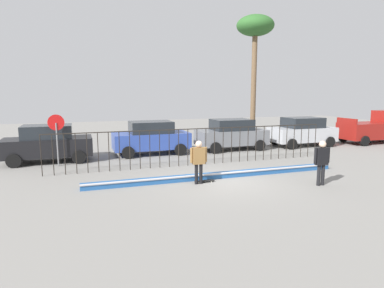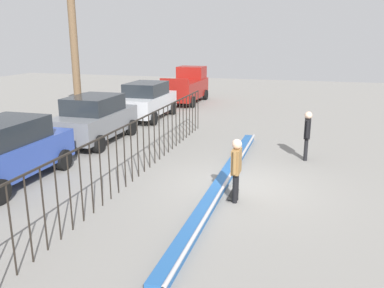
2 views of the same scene
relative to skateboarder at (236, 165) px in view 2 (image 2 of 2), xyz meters
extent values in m
plane|color=gray|center=(1.09, 0.09, -1.02)|extent=(60.00, 60.00, 0.00)
cube|color=#235699|center=(1.09, 0.59, -0.91)|extent=(11.00, 0.36, 0.22)
cylinder|color=#B2B2B7|center=(1.09, 0.41, -0.80)|extent=(11.00, 0.09, 0.09)
cylinder|color=black|center=(-4.51, 3.25, -0.12)|extent=(0.04, 0.04, 1.81)
cylinder|color=black|center=(-4.05, 3.25, -0.12)|extent=(0.04, 0.04, 1.81)
cylinder|color=black|center=(-3.58, 3.25, -0.12)|extent=(0.04, 0.04, 1.81)
cylinder|color=black|center=(-3.11, 3.25, -0.12)|extent=(0.04, 0.04, 1.81)
cylinder|color=black|center=(-2.65, 3.25, -0.12)|extent=(0.04, 0.04, 1.81)
cylinder|color=black|center=(-2.18, 3.25, -0.12)|extent=(0.04, 0.04, 1.81)
cylinder|color=black|center=(-1.71, 3.25, -0.12)|extent=(0.04, 0.04, 1.81)
cylinder|color=black|center=(-1.25, 3.25, -0.12)|extent=(0.04, 0.04, 1.81)
cylinder|color=black|center=(-0.78, 3.25, -0.12)|extent=(0.04, 0.04, 1.81)
cylinder|color=black|center=(-0.31, 3.25, -0.12)|extent=(0.04, 0.04, 1.81)
cylinder|color=black|center=(0.15, 3.25, -0.12)|extent=(0.04, 0.04, 1.81)
cylinder|color=black|center=(0.62, 3.25, -0.12)|extent=(0.04, 0.04, 1.81)
cylinder|color=black|center=(1.09, 3.25, -0.12)|extent=(0.04, 0.04, 1.81)
cylinder|color=black|center=(1.55, 3.25, -0.12)|extent=(0.04, 0.04, 1.81)
cylinder|color=black|center=(2.02, 3.25, -0.12)|extent=(0.04, 0.04, 1.81)
cylinder|color=black|center=(2.49, 3.25, -0.12)|extent=(0.04, 0.04, 1.81)
cylinder|color=black|center=(2.95, 3.25, -0.12)|extent=(0.04, 0.04, 1.81)
cylinder|color=black|center=(3.42, 3.25, -0.12)|extent=(0.04, 0.04, 1.81)
cylinder|color=black|center=(3.89, 3.25, -0.12)|extent=(0.04, 0.04, 1.81)
cylinder|color=black|center=(4.35, 3.25, -0.12)|extent=(0.04, 0.04, 1.81)
cylinder|color=black|center=(4.82, 3.25, -0.12)|extent=(0.04, 0.04, 1.81)
cylinder|color=black|center=(5.29, 3.25, -0.12)|extent=(0.04, 0.04, 1.81)
cylinder|color=black|center=(5.75, 3.25, -0.12)|extent=(0.04, 0.04, 1.81)
cylinder|color=black|center=(6.22, 3.25, -0.12)|extent=(0.04, 0.04, 1.81)
cylinder|color=black|center=(6.69, 3.25, -0.12)|extent=(0.04, 0.04, 1.81)
cylinder|color=black|center=(7.15, 3.25, -0.12)|extent=(0.04, 0.04, 1.81)
cylinder|color=black|center=(7.62, 3.25, -0.12)|extent=(0.04, 0.04, 1.81)
cylinder|color=black|center=(8.09, 3.25, -0.12)|extent=(0.04, 0.04, 1.81)
cube|color=black|center=(1.09, 3.25, 0.77)|extent=(14.00, 0.04, 0.04)
cylinder|color=black|center=(-0.09, 0.00, -0.63)|extent=(0.13, 0.13, 0.79)
cylinder|color=black|center=(0.09, 0.00, -0.63)|extent=(0.13, 0.13, 0.79)
cube|color=olive|center=(0.00, 0.00, 0.10)|extent=(0.48, 0.21, 0.65)
sphere|color=beige|center=(0.00, 0.00, 0.55)|extent=(0.26, 0.26, 0.26)
cylinder|color=olive|center=(-0.29, 0.00, 0.13)|extent=(0.10, 0.10, 0.58)
cylinder|color=olive|center=(0.29, 0.00, 0.13)|extent=(0.10, 0.10, 0.58)
cube|color=black|center=(0.29, 0.12, -0.96)|extent=(0.80, 0.20, 0.02)
cylinder|color=silver|center=(0.56, 0.19, -0.99)|extent=(0.05, 0.03, 0.05)
cylinder|color=silver|center=(0.56, 0.04, -0.99)|extent=(0.05, 0.03, 0.05)
cylinder|color=silver|center=(0.02, 0.19, -0.99)|extent=(0.05, 0.03, 0.05)
cylinder|color=silver|center=(0.02, 0.04, -0.99)|extent=(0.05, 0.03, 0.05)
cylinder|color=black|center=(4.27, -1.72, -0.62)|extent=(0.13, 0.13, 0.81)
cylinder|color=black|center=(4.46, -1.72, -0.62)|extent=(0.13, 0.13, 0.81)
cube|color=black|center=(4.37, -1.72, 0.12)|extent=(0.49, 0.21, 0.67)
sphere|color=beige|center=(4.37, -1.72, 0.58)|extent=(0.26, 0.26, 0.26)
cylinder|color=black|center=(4.07, -1.72, 0.15)|extent=(0.11, 0.11, 0.60)
cylinder|color=black|center=(4.66, -1.72, 0.15)|extent=(0.11, 0.11, 0.60)
cube|color=#2D479E|center=(-0.44, 6.81, -0.23)|extent=(4.30, 1.90, 0.90)
cube|color=#1E2328|center=(-0.44, 6.81, 0.55)|extent=(2.37, 1.71, 0.66)
cylinder|color=black|center=(1.03, 7.76, -0.68)|extent=(0.68, 0.22, 0.68)
cylinder|color=black|center=(1.03, 5.86, -0.68)|extent=(0.68, 0.22, 0.68)
cube|color=slate|center=(4.59, 6.68, -0.23)|extent=(4.30, 1.90, 0.90)
cube|color=#1E2328|center=(4.59, 6.68, 0.55)|extent=(2.37, 1.71, 0.66)
cylinder|color=black|center=(6.05, 7.63, -0.68)|extent=(0.68, 0.22, 0.68)
cylinder|color=black|center=(6.05, 5.73, -0.68)|extent=(0.68, 0.22, 0.68)
cylinder|color=black|center=(3.12, 7.63, -0.68)|extent=(0.68, 0.22, 0.68)
cylinder|color=black|center=(3.12, 5.73, -0.68)|extent=(0.68, 0.22, 0.68)
cube|color=#B7BABF|center=(9.66, 6.49, -0.23)|extent=(4.30, 1.90, 0.90)
cube|color=#1E2328|center=(9.66, 6.49, 0.55)|extent=(2.36, 1.71, 0.66)
cylinder|color=black|center=(11.13, 7.44, -0.68)|extent=(0.68, 0.22, 0.68)
cylinder|color=black|center=(11.13, 5.54, -0.68)|extent=(0.68, 0.22, 0.68)
cylinder|color=black|center=(8.20, 7.44, -0.68)|extent=(0.68, 0.22, 0.68)
cylinder|color=black|center=(8.20, 5.54, -0.68)|extent=(0.68, 0.22, 0.68)
cube|color=maroon|center=(15.18, 6.05, -0.13)|extent=(4.70, 1.90, 1.10)
cube|color=maroon|center=(16.63, 6.05, 0.82)|extent=(1.50, 1.75, 0.80)
cube|color=maroon|center=(12.89, 6.05, 0.60)|extent=(0.12, 1.75, 0.36)
cylinder|color=black|center=(16.78, 7.00, -0.68)|extent=(0.68, 0.22, 0.68)
cylinder|color=black|center=(16.78, 5.10, -0.68)|extent=(0.68, 0.22, 0.68)
cylinder|color=black|center=(13.58, 7.00, -0.68)|extent=(0.68, 0.22, 0.68)
cylinder|color=black|center=(13.58, 5.10, -0.68)|extent=(0.68, 0.22, 0.68)
cylinder|color=brown|center=(7.42, 9.16, 2.65)|extent=(0.36, 0.36, 7.34)
camera|label=1|loc=(-4.33, -11.89, 2.53)|focal=31.17mm
camera|label=2|loc=(-9.91, -1.67, 3.25)|focal=37.84mm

